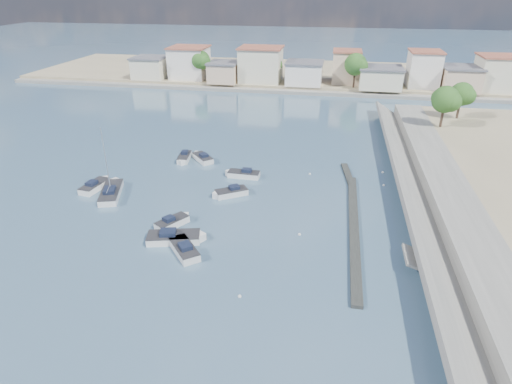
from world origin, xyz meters
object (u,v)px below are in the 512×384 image
motorboat_d (230,193)px  motorboat_g (184,158)px  motorboat_e (96,186)px  motorboat_b (174,222)px  motorboat_a (183,248)px  motorboat_f (202,158)px  motorboat_h (177,238)px  motorboat_c (242,174)px  sailboat (112,191)px

motorboat_d → motorboat_g: size_ratio=0.93×
motorboat_e → motorboat_g: (8.06, 11.33, 0.00)m
motorboat_b → motorboat_a: bearing=-59.8°
motorboat_e → motorboat_g: same height
motorboat_f → motorboat_h: (3.94, -21.90, 0.00)m
motorboat_g → motorboat_b: bearing=-74.4°
motorboat_e → motorboat_f: 15.97m
motorboat_h → motorboat_d: bearing=75.3°
motorboat_a → motorboat_b: size_ratio=1.15×
motorboat_b → motorboat_f: size_ratio=0.96×
motorboat_c → motorboat_e: (-17.89, -6.99, -0.00)m
motorboat_b → motorboat_e: bearing=151.9°
motorboat_b → motorboat_g: bearing=105.6°
motorboat_c → motorboat_h: 17.33m
motorboat_b → motorboat_f: bearing=97.6°
motorboat_a → motorboat_c: 18.88m
motorboat_c → motorboat_e: same height
motorboat_f → sailboat: bearing=-120.9°
motorboat_f → motorboat_h: bearing=-79.8°
sailboat → motorboat_d: bearing=9.0°
motorboat_a → sailboat: (-13.12, 10.56, 0.03)m
motorboat_b → motorboat_c: size_ratio=0.82×
motorboat_c → sailboat: size_ratio=0.54×
motorboat_b → motorboat_h: bearing=-64.5°
motorboat_f → motorboat_e: bearing=-132.0°
motorboat_g → motorboat_a: bearing=-71.2°
motorboat_a → motorboat_e: (-15.96, 11.79, -0.00)m
sailboat → motorboat_c: bearing=28.6°
motorboat_h → sailboat: bearing=143.3°
motorboat_a → motorboat_h: 2.20m
motorboat_d → motorboat_f: bearing=122.5°
motorboat_g → sailboat: 13.61m
motorboat_c → motorboat_g: bearing=156.1°
motorboat_b → motorboat_c: 14.80m
motorboat_c → motorboat_h: bearing=-100.9°
motorboat_b → motorboat_c: bearing=71.5°
motorboat_c → motorboat_h: (-3.27, -17.02, -0.00)m
motorboat_a → motorboat_c: bearing=84.1°
motorboat_c → motorboat_d: 5.90m
motorboat_f → motorboat_g: (-2.63, -0.53, 0.00)m
motorboat_d → sailboat: size_ratio=0.47×
motorboat_d → motorboat_f: size_ratio=1.02×
motorboat_b → motorboat_g: (-5.14, 18.39, 0.00)m
motorboat_d → sailboat: 14.90m
motorboat_d → motorboat_e: same height
motorboat_d → motorboat_h: size_ratio=0.69×
motorboat_d → motorboat_b: bearing=-118.1°
sailboat → motorboat_a: bearing=-38.8°
motorboat_d → motorboat_h: bearing=-104.7°
motorboat_d → motorboat_f: (-6.86, 10.77, 0.00)m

